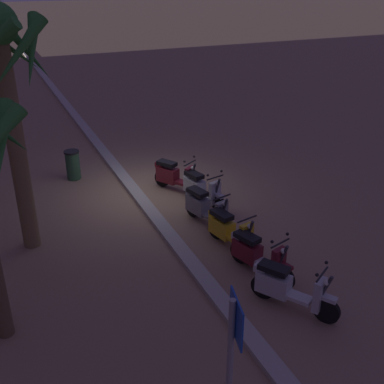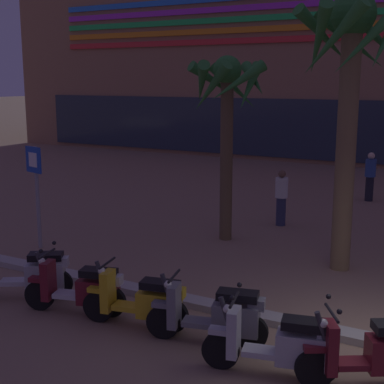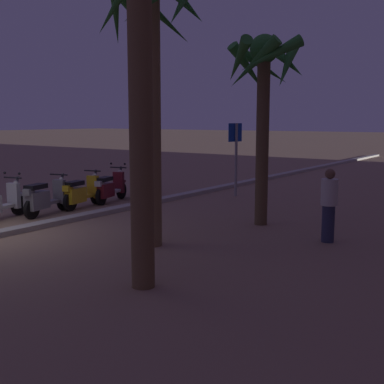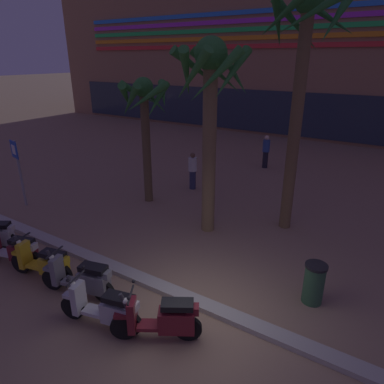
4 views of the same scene
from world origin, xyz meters
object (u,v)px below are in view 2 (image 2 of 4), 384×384
scooter_grey_mid_rear (217,316)px  palm_tree_far_corner (228,100)px  pedestrian_by_palm_tree (281,197)px  scooter_maroon_lead_nearest (374,353)px  crossing_sign (36,185)px  scooter_silver_gap_after_mid (280,345)px  scooter_maroon_second_in_line (82,289)px  scooter_silver_last_in_row (29,274)px  pedestrian_strolling_near_curb (370,176)px  scooter_yellow_mid_front (143,301)px  palm_tree_mid_walkway (350,69)px

scooter_grey_mid_rear → palm_tree_far_corner: bearing=114.0°
palm_tree_far_corner → pedestrian_by_palm_tree: size_ratio=2.93×
scooter_maroon_lead_nearest → crossing_sign: (-8.12, 2.45, 1.04)m
scooter_silver_gap_after_mid → scooter_maroon_lead_nearest: bearing=17.3°
scooter_maroon_lead_nearest → pedestrian_by_palm_tree: pedestrian_by_palm_tree is taller
scooter_maroon_second_in_line → pedestrian_by_palm_tree: size_ratio=1.16×
scooter_silver_last_in_row → pedestrian_strolling_near_curb: 12.04m
scooter_silver_last_in_row → scooter_maroon_lead_nearest: size_ratio=1.05×
scooter_silver_last_in_row → scooter_maroon_lead_nearest: same height
scooter_yellow_mid_front → crossing_sign: bearing=152.0°
scooter_yellow_mid_front → scooter_silver_gap_after_mid: bearing=-8.8°
scooter_maroon_lead_nearest → scooter_silver_gap_after_mid: bearing=-162.7°
palm_tree_far_corner → scooter_silver_last_in_row: bearing=-105.7°
palm_tree_far_corner → scooter_yellow_mid_front: bearing=-79.0°
crossing_sign → pedestrian_strolling_near_curb: crossing_sign is taller
scooter_silver_gap_after_mid → pedestrian_by_palm_tree: size_ratio=1.19×
scooter_maroon_second_in_line → scooter_yellow_mid_front: size_ratio=1.00×
pedestrian_by_palm_tree → palm_tree_far_corner: bearing=-110.6°
crossing_sign → pedestrian_strolling_near_curb: (5.71, 9.07, -0.67)m
scooter_silver_last_in_row → pedestrian_by_palm_tree: pedestrian_by_palm_tree is taller
palm_tree_far_corner → pedestrian_strolling_near_curb: bearing=70.9°
scooter_maroon_second_in_line → palm_tree_mid_walkway: palm_tree_mid_walkway is taller
pedestrian_by_palm_tree → scooter_maroon_lead_nearest: bearing=-61.7°
palm_tree_mid_walkway → pedestrian_by_palm_tree: size_ratio=3.67×
scooter_grey_mid_rear → scooter_silver_last_in_row: bearing=-179.8°
scooter_silver_gap_after_mid → scooter_maroon_lead_nearest: size_ratio=1.17×
scooter_grey_mid_rear → scooter_maroon_lead_nearest: scooter_maroon_lead_nearest is taller
scooter_grey_mid_rear → scooter_maroon_lead_nearest: size_ratio=1.18×
scooter_yellow_mid_front → scooter_grey_mid_rear: (1.29, 0.04, 0.02)m
scooter_silver_last_in_row → palm_tree_mid_walkway: bearing=44.1°
scooter_silver_last_in_row → crossing_sign: crossing_sign is taller
scooter_maroon_lead_nearest → palm_tree_far_corner: (-4.58, 5.24, 2.95)m
scooter_yellow_mid_front → palm_tree_far_corner: 6.09m
scooter_yellow_mid_front → crossing_sign: crossing_sign is taller
scooter_grey_mid_rear → crossing_sign: 6.39m
scooter_maroon_second_in_line → scooter_maroon_lead_nearest: (4.76, 0.03, 0.02)m
crossing_sign → scooter_silver_last_in_row: bearing=-49.1°
scooter_yellow_mid_front → scooter_silver_last_in_row: bearing=179.5°
palm_tree_far_corner → scooter_maroon_second_in_line: bearing=-91.9°
scooter_yellow_mid_front → pedestrian_by_palm_tree: size_ratio=1.17×
crossing_sign → pedestrian_strolling_near_curb: 10.74m
palm_tree_far_corner → palm_tree_mid_walkway: 3.22m
scooter_maroon_second_in_line → crossing_sign: bearing=143.7°
scooter_grey_mid_rear → scooter_maroon_second_in_line: bearing=-178.0°
scooter_maroon_second_in_line → palm_tree_far_corner: palm_tree_far_corner is taller
scooter_maroon_second_in_line → pedestrian_strolling_near_curb: (2.35, 11.55, 0.39)m
scooter_grey_mid_rear → palm_tree_mid_walkway: (0.73, 4.33, 3.65)m
scooter_silver_last_in_row → pedestrian_by_palm_tree: bearing=73.0°
scooter_silver_gap_after_mid → pedestrian_by_palm_tree: 8.01m
scooter_yellow_mid_front → pedestrian_strolling_near_curb: pedestrian_strolling_near_curb is taller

